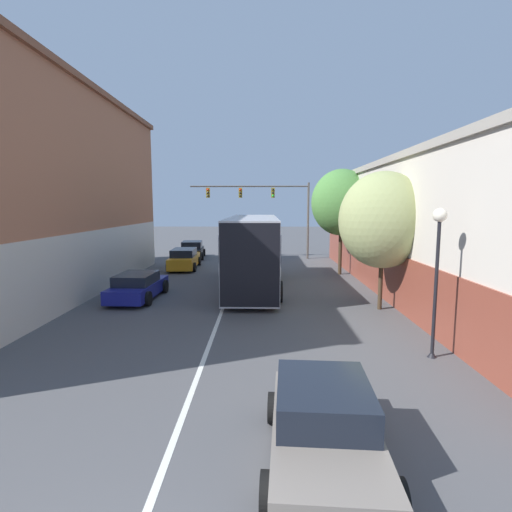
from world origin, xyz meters
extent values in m
cube|color=silver|center=(0.00, 17.06, 0.00)|extent=(0.14, 46.13, 0.01)
cube|color=beige|center=(-6.55, 16.05, 1.60)|extent=(0.24, 21.88, 3.20)
cube|color=beige|center=(10.70, 17.35, 3.32)|extent=(6.40, 27.58, 6.63)
cube|color=brown|center=(7.55, 17.35, 1.16)|extent=(0.24, 27.03, 2.32)
cube|color=gray|center=(10.70, 17.35, 6.48)|extent=(6.66, 27.86, 0.30)
cube|color=#B7B7BC|center=(1.21, 18.31, 2.01)|extent=(2.53, 10.59, 3.56)
cube|color=black|center=(1.21, 18.31, 2.65)|extent=(2.58, 10.38, 1.14)
cube|color=beige|center=(1.21, 18.31, 1.72)|extent=(2.57, 10.48, 0.36)
cube|color=black|center=(1.18, 13.04, 2.01)|extent=(2.43, 0.07, 3.42)
cylinder|color=black|center=(-0.05, 21.59, 0.50)|extent=(0.30, 1.00, 1.00)
cylinder|color=black|center=(2.49, 21.58, 0.50)|extent=(0.30, 1.00, 1.00)
cylinder|color=black|center=(-0.08, 15.04, 0.50)|extent=(0.30, 1.00, 1.00)
cylinder|color=black|center=(2.46, 15.02, 0.50)|extent=(0.30, 1.00, 1.00)
cube|color=slate|center=(2.74, 3.59, 0.47)|extent=(2.00, 4.05, 0.59)
cube|color=black|center=(2.75, 3.83, 1.04)|extent=(1.74, 2.15, 0.56)
cylinder|color=black|center=(1.90, 4.87, 0.31)|extent=(0.26, 0.63, 0.61)
cylinder|color=black|center=(3.72, 4.76, 0.31)|extent=(0.26, 0.63, 0.61)
cylinder|color=black|center=(1.75, 2.43, 0.31)|extent=(0.26, 0.63, 0.61)
cylinder|color=black|center=(3.57, 2.31, 0.31)|extent=(0.26, 0.63, 0.61)
cube|color=black|center=(-4.12, 30.20, 0.51)|extent=(2.03, 4.23, 0.67)
cube|color=black|center=(-4.10, 30.00, 1.15)|extent=(1.73, 2.26, 0.60)
cylinder|color=black|center=(-5.10, 31.40, 0.33)|extent=(0.27, 0.67, 0.65)
cylinder|color=black|center=(-3.34, 31.55, 0.33)|extent=(0.27, 0.67, 0.65)
cylinder|color=black|center=(-4.89, 28.86, 0.33)|extent=(0.27, 0.67, 0.65)
cylinder|color=black|center=(-3.14, 29.01, 0.33)|extent=(0.27, 0.67, 0.65)
cube|color=navy|center=(-4.18, 15.66, 0.48)|extent=(1.89, 4.38, 0.60)
cube|color=black|center=(-4.19, 15.44, 1.01)|extent=(1.67, 2.31, 0.47)
cylinder|color=black|center=(-5.02, 17.03, 0.33)|extent=(0.25, 0.66, 0.66)
cylinder|color=black|center=(-3.24, 16.96, 0.33)|extent=(0.25, 0.66, 0.66)
cylinder|color=black|center=(-5.13, 14.35, 0.33)|extent=(0.25, 0.66, 0.66)
cylinder|color=black|center=(-3.35, 14.28, 0.33)|extent=(0.25, 0.66, 0.66)
cube|color=orange|center=(-3.75, 24.81, 0.54)|extent=(1.83, 4.75, 0.73)
cube|color=black|center=(-3.74, 24.57, 1.16)|extent=(1.61, 2.50, 0.51)
cylinder|color=black|center=(-4.66, 26.23, 0.31)|extent=(0.24, 0.63, 0.63)
cylinder|color=black|center=(-2.95, 26.30, 0.31)|extent=(0.24, 0.63, 0.63)
cylinder|color=black|center=(-4.55, 23.32, 0.31)|extent=(0.24, 0.63, 0.63)
cylinder|color=black|center=(-2.84, 23.39, 0.31)|extent=(0.24, 0.63, 0.63)
cylinder|color=#514C47|center=(5.48, 30.13, 3.12)|extent=(0.18, 0.18, 6.24)
cylinder|color=#514C47|center=(0.65, 30.13, 5.94)|extent=(9.66, 0.12, 0.12)
cube|color=#9E8419|center=(2.59, 30.13, 5.42)|extent=(0.28, 0.24, 0.80)
sphere|color=black|center=(2.59, 29.98, 5.67)|extent=(0.18, 0.18, 0.18)
sphere|color=black|center=(2.59, 29.98, 5.42)|extent=(0.18, 0.18, 0.18)
sphere|color=green|center=(2.59, 29.98, 5.17)|extent=(0.18, 0.18, 0.18)
cube|color=#9E8419|center=(-0.07, 30.13, 5.42)|extent=(0.28, 0.24, 0.80)
sphere|color=red|center=(-0.07, 29.98, 5.67)|extent=(0.18, 0.18, 0.18)
sphere|color=black|center=(-0.07, 29.98, 5.42)|extent=(0.18, 0.18, 0.18)
sphere|color=black|center=(-0.07, 29.98, 5.17)|extent=(0.18, 0.18, 0.18)
cube|color=#9E8419|center=(-2.73, 30.13, 5.42)|extent=(0.28, 0.24, 0.80)
sphere|color=red|center=(-2.73, 29.98, 5.67)|extent=(0.18, 0.18, 0.18)
sphere|color=black|center=(-2.73, 29.98, 5.42)|extent=(0.18, 0.18, 0.18)
sphere|color=black|center=(-2.73, 29.98, 5.17)|extent=(0.18, 0.18, 0.18)
cone|color=black|center=(6.65, 8.44, 0.10)|extent=(0.26, 0.26, 0.20)
cylinder|color=black|center=(6.65, 8.44, 2.00)|extent=(0.10, 0.10, 4.00)
sphere|color=#EFE5CC|center=(6.65, 8.44, 4.14)|extent=(0.39, 0.39, 0.39)
cylinder|color=#3D2D1E|center=(6.72, 13.89, 1.12)|extent=(0.18, 0.18, 2.24)
ellipsoid|color=#99A366|center=(6.72, 13.89, 3.80)|extent=(3.66, 3.30, 4.03)
cylinder|color=#3D2D1E|center=(6.69, 22.56, 1.49)|extent=(0.23, 0.23, 2.98)
ellipsoid|color=#4C843D|center=(6.69, 22.56, 4.59)|extent=(3.79, 3.41, 4.17)
camera|label=1|loc=(1.66, -2.82, 4.42)|focal=28.00mm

